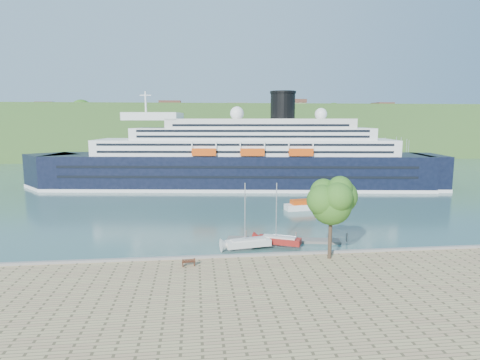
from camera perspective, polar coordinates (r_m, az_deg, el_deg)
ground at (r=49.62m, az=5.08°, el=-11.62°), size 400.00×400.00×0.00m
far_hillside at (r=190.93m, az=-3.59°, el=6.99°), size 400.00×50.00×24.00m
quay_coping at (r=49.05m, az=5.14°, el=-10.44°), size 220.00×0.50×0.30m
cruise_ship at (r=100.80m, az=-0.43°, el=5.70°), size 108.80×29.48×24.18m
park_bench at (r=45.70m, az=-7.34°, el=-11.46°), size 1.61×0.85×0.98m
promenade_tree at (r=47.57m, az=12.79°, el=-4.81°), size 6.35×6.35×10.52m
floating_pontoon at (r=57.90m, az=6.18°, el=-8.48°), size 16.01×4.94×0.35m
sailboat_white_near at (r=52.94m, az=1.19°, el=-5.44°), size 6.86×2.98×8.58m
sailboat_red at (r=54.43m, az=5.64°, el=-5.20°), size 6.63×4.38×8.36m
tender_launch at (r=77.98m, az=8.96°, el=-3.48°), size 7.34×3.40×1.95m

